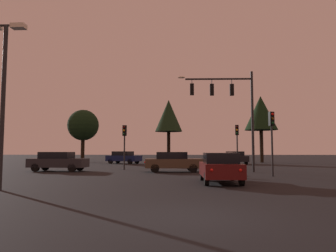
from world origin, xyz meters
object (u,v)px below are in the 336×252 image
car_nearside_lane (220,167)px  traffic_signal_mast_arm (230,102)px  traffic_light_median (237,138)px  parking_lot_lamp_post (4,81)px  tree_left_far (261,113)px  traffic_light_corner_left (272,130)px  car_crossing_left (173,161)px  car_parked_lot (124,157)px  tree_behind_sign (169,116)px  car_crossing_right (58,161)px  car_far_lane (235,157)px  tree_center_horizon (83,125)px  traffic_light_corner_right (124,138)px

car_nearside_lane → traffic_signal_mast_arm: bearing=77.2°
traffic_light_median → parking_lot_lamp_post: size_ratio=0.55×
tree_left_far → traffic_light_corner_left: bearing=-102.8°
parking_lot_lamp_post → tree_left_far: size_ratio=0.77×
traffic_light_corner_left → car_crossing_left: 7.78m
car_parked_lot → tree_left_far: bearing=13.9°
traffic_light_corner_left → car_parked_lot: 22.62m
parking_lot_lamp_post → tree_behind_sign: tree_behind_sign is taller
car_crossing_right → car_far_lane: size_ratio=1.03×
tree_behind_sign → tree_left_far: 13.19m
car_nearside_lane → tree_left_far: bearing=71.5°
car_parked_lot → tree_left_far: (18.15, 4.48, 5.94)m
car_parked_lot → tree_behind_sign: (5.31, 7.54, 5.96)m
traffic_signal_mast_arm → car_crossing_right: size_ratio=1.67×
car_crossing_right → car_far_lane: (16.25, 13.56, -0.00)m
traffic_signal_mast_arm → tree_behind_sign: 22.77m
traffic_signal_mast_arm → car_parked_lot: size_ratio=1.68×
car_nearside_lane → tree_left_far: tree_left_far is taller
tree_center_horizon → traffic_light_corner_left: bearing=-50.0°
traffic_light_median → car_parked_lot: 16.30m
car_nearside_lane → tree_behind_sign: 30.82m
car_nearside_lane → car_crossing_right: size_ratio=0.87×
car_crossing_left → parking_lot_lamp_post: bearing=-121.7°
tree_behind_sign → tree_center_horizon: (-12.09, -2.53, -1.56)m
tree_left_far → tree_center_horizon: size_ratio=1.23×
traffic_light_corner_right → car_crossing_left: bearing=-28.8°
car_crossing_left → tree_center_horizon: tree_center_horizon is taller
car_far_lane → parking_lot_lamp_post: 28.99m
car_crossing_left → tree_center_horizon: 24.07m
car_crossing_left → car_far_lane: size_ratio=0.99×
tree_center_horizon → car_crossing_right: bearing=-77.7°
traffic_light_corner_left → tree_behind_sign: tree_behind_sign is taller
car_parked_lot → car_far_lane: bearing=-2.6°
car_crossing_left → tree_left_far: 23.09m
car_crossing_left → car_crossing_right: size_ratio=0.96×
traffic_light_corner_left → car_nearside_lane: bearing=-133.5°
traffic_light_median → car_parked_lot: size_ratio=0.84×
traffic_light_corner_right → traffic_light_median: bearing=8.9°
car_nearside_lane → car_far_lane: (4.56, 21.82, 0.00)m
traffic_light_corner_right → car_crossing_right: bearing=-158.5°
car_parked_lot → tree_center_horizon: 9.51m
traffic_light_corner_left → parking_lot_lamp_post: 15.25m
car_crossing_left → car_far_lane: (7.15, 13.93, -0.00)m
traffic_light_corner_left → car_parked_lot: traffic_light_corner_left is taller
car_parked_lot → traffic_light_corner_right: bearing=-79.2°
car_crossing_right → tree_left_far: size_ratio=0.51×
traffic_light_median → car_crossing_left: bearing=-145.5°
traffic_signal_mast_arm → tree_center_horizon: bearing=132.3°
car_parked_lot → traffic_light_corner_left: bearing=-55.0°
car_crossing_right → car_parked_lot: 14.42m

